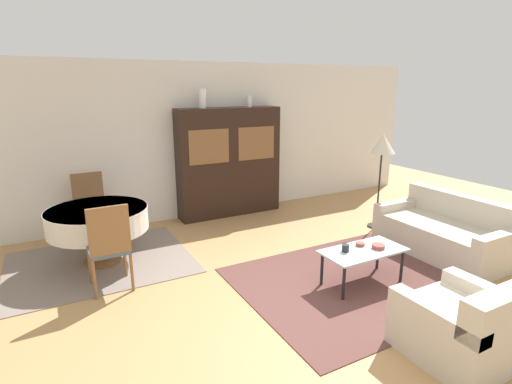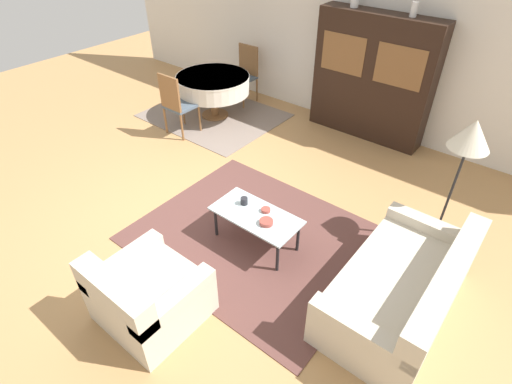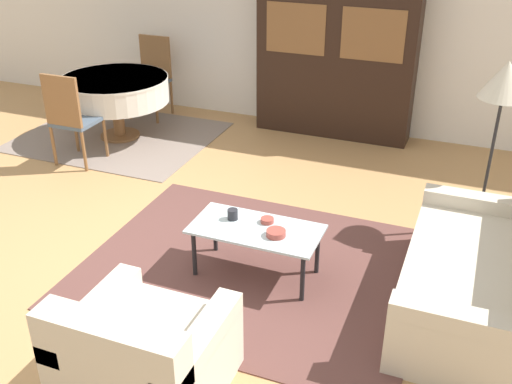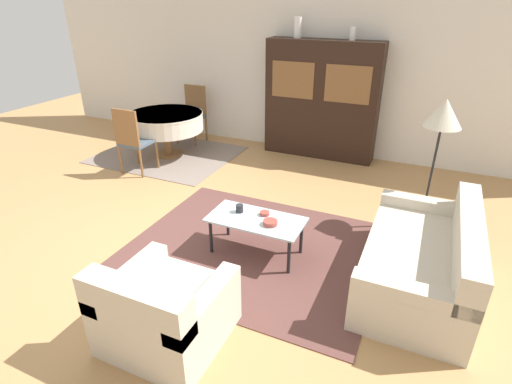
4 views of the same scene
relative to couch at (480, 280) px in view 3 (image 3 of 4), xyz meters
name	(u,v)px [view 3 (image 3 of 4)]	position (x,y,z in m)	size (l,w,h in m)	color
ground_plane	(140,260)	(-2.65, -0.32, -0.29)	(14.00, 14.00, 0.00)	tan
wall_back	(285,16)	(-2.65, 3.31, 1.06)	(10.00, 0.06, 2.70)	silver
area_rug	(253,268)	(-1.73, -0.08, -0.28)	(2.71, 2.23, 0.01)	brown
dining_rug	(119,136)	(-4.35, 1.96, -0.28)	(2.30, 1.88, 0.01)	gray
couch	(480,280)	(0.00, 0.00, 0.00)	(0.94, 1.75, 0.80)	beige
armchair	(144,357)	(-1.83, -1.57, 0.00)	(0.89, 0.87, 0.77)	beige
coffee_table	(256,233)	(-1.67, -0.14, 0.10)	(1.02, 0.51, 0.42)	black
display_cabinet	(336,57)	(-1.92, 3.07, 0.68)	(1.89, 0.39, 1.93)	black
dining_table	(115,90)	(-4.32, 1.96, 0.32)	(1.28, 1.28, 0.75)	brown
dining_chair_near	(70,115)	(-4.32, 1.10, 0.30)	(0.44, 0.44, 1.04)	brown
dining_chair_far	(152,73)	(-4.32, 2.83, 0.30)	(0.44, 0.44, 1.04)	brown
floor_lamp	(504,87)	(-0.06, 1.25, 1.06)	(0.41, 0.41, 1.56)	black
cup	(233,214)	(-1.90, -0.08, 0.19)	(0.08, 0.08, 0.09)	#232328
bowl	(276,233)	(-1.49, -0.19, 0.17)	(0.15, 0.15, 0.05)	#9E4238
bowl_small	(267,220)	(-1.62, -0.03, 0.16)	(0.10, 0.10, 0.04)	#9E4238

